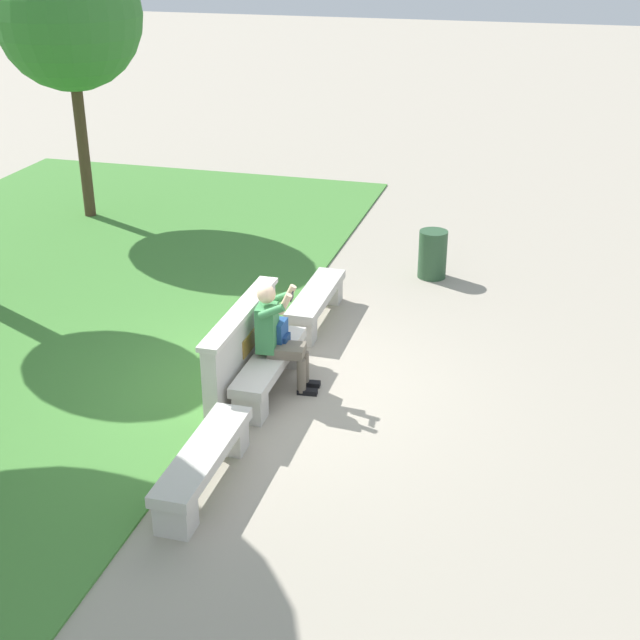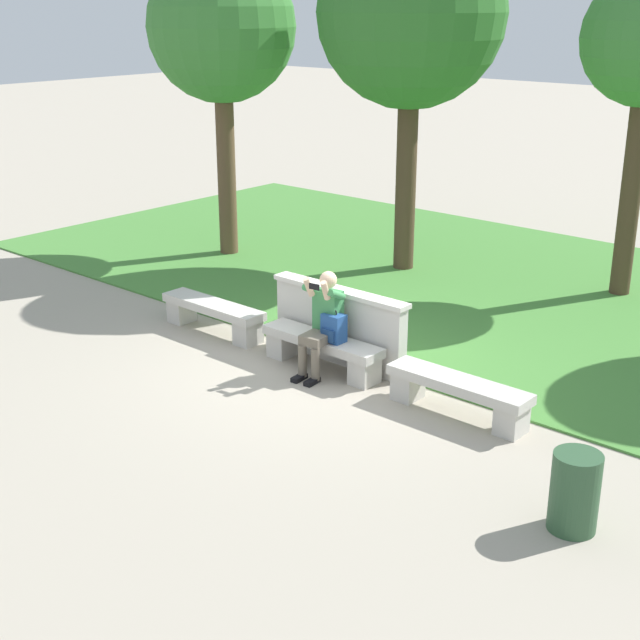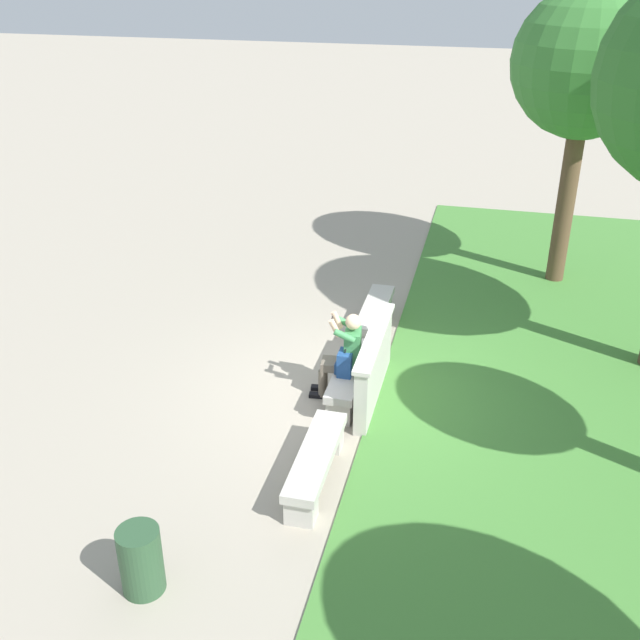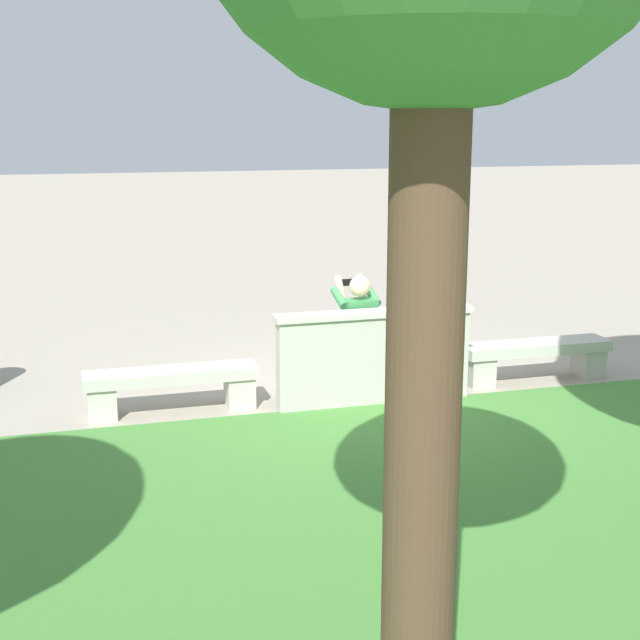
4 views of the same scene
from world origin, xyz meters
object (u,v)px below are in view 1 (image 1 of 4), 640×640
object	(u,v)px
bench_mid	(316,301)
backpack	(278,335)
bench_near	(270,368)
trash_bin	(433,254)
bench_main	(204,462)
person_photographer	(277,332)
tree_right_background	(68,17)

from	to	relation	value
bench_mid	backpack	bearing A→B (deg)	-178.86
bench_near	bench_mid	distance (m)	2.05
backpack	trash_bin	size ratio (longest dim) A/B	0.57
bench_main	trash_bin	xyz separation A→B (m)	(6.16, -1.30, 0.08)
bench_main	bench_mid	bearing A→B (deg)	0.00
bench_main	person_photographer	xyz separation A→B (m)	(2.13, -0.08, 0.44)
person_photographer	backpack	xyz separation A→B (m)	(0.14, 0.04, -0.11)
bench_main	person_photographer	bearing A→B (deg)	-2.08
bench_near	person_photographer	distance (m)	0.46
bench_mid	trash_bin	world-z (taller)	trash_bin
bench_mid	tree_right_background	world-z (taller)	tree_right_background
bench_main	tree_right_background	world-z (taller)	tree_right_background
bench_near	bench_mid	world-z (taller)	same
bench_near	person_photographer	world-z (taller)	person_photographer
backpack	trash_bin	xyz separation A→B (m)	(3.89, -1.26, -0.25)
bench_near	bench_mid	xyz separation A→B (m)	(2.05, 0.00, 0.00)
bench_mid	backpack	xyz separation A→B (m)	(-1.83, -0.04, 0.33)
backpack	bench_near	bearing A→B (deg)	170.58
bench_mid	person_photographer	xyz separation A→B (m)	(-1.97, -0.08, 0.44)
person_photographer	tree_right_background	xyz separation A→B (m)	(5.34, 5.40, 2.83)
bench_near	trash_bin	xyz separation A→B (m)	(4.11, -1.30, 0.08)
bench_mid	tree_right_background	bearing A→B (deg)	57.72
bench_near	tree_right_background	size ratio (longest dim) A/B	0.36
bench_main	trash_bin	bearing A→B (deg)	-11.89
bench_mid	person_photographer	bearing A→B (deg)	-177.76
bench_main	bench_near	xyz separation A→B (m)	(2.05, 0.00, 0.00)
bench_main	tree_right_background	distance (m)	9.74
trash_bin	bench_near	bearing A→B (deg)	162.47
bench_mid	trash_bin	size ratio (longest dim) A/B	2.34
bench_near	trash_bin	world-z (taller)	trash_bin
bench_mid	person_photographer	distance (m)	2.02
bench_near	tree_right_background	xyz separation A→B (m)	(5.42, 5.33, 3.27)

